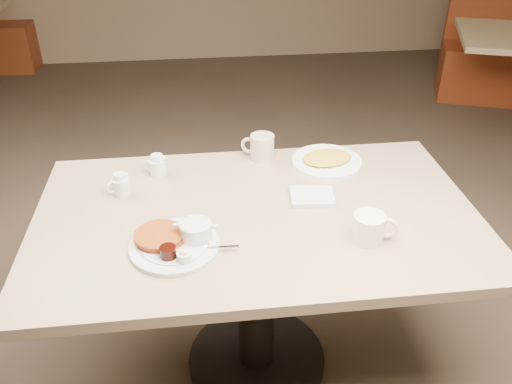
{
  "coord_description": "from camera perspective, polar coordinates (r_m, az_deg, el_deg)",
  "views": [
    {
      "loc": [
        -0.18,
        -1.46,
        1.76
      ],
      "look_at": [
        0.0,
        0.02,
        0.82
      ],
      "focal_mm": 36.81,
      "sensor_mm": 36.0,
      "label": 1
    }
  ],
  "objects": [
    {
      "name": "hash_plate",
      "position": [
        2.09,
        7.69,
        3.44
      ],
      "size": [
        0.33,
        0.33,
        0.04
      ],
      "color": "white",
      "rests_on": "diner_table"
    },
    {
      "name": "creamer_left",
      "position": [
        1.93,
        -14.5,
        0.78
      ],
      "size": [
        0.09,
        0.06,
        0.08
      ],
      "color": "silver",
      "rests_on": "diner_table"
    },
    {
      "name": "main_plate",
      "position": [
        1.64,
        -8.63,
        -5.22
      ],
      "size": [
        0.36,
        0.32,
        0.07
      ],
      "color": "silver",
      "rests_on": "diner_table"
    },
    {
      "name": "creamer_right",
      "position": [
        2.02,
        -10.71,
        2.86
      ],
      "size": [
        0.09,
        0.08,
        0.08
      ],
      "color": "white",
      "rests_on": "diner_table"
    },
    {
      "name": "room",
      "position": [
        1.51,
        0.09,
        18.5
      ],
      "size": [
        7.04,
        8.04,
        2.84
      ],
      "color": "#4C3F33",
      "rests_on": "ground"
    },
    {
      "name": "coffee_mug_far",
      "position": [
        2.09,
        0.56,
        4.92
      ],
      "size": [
        0.15,
        0.12,
        0.1
      ],
      "color": "beige",
      "rests_on": "diner_table"
    },
    {
      "name": "coffee_mug_near",
      "position": [
        1.67,
        12.3,
        -3.76
      ],
      "size": [
        0.15,
        0.12,
        0.09
      ],
      "color": "white",
      "rests_on": "diner_table"
    },
    {
      "name": "napkin",
      "position": [
        1.86,
        6.11,
        -0.51
      ],
      "size": [
        0.16,
        0.13,
        0.02
      ],
      "color": "silver",
      "rests_on": "diner_table"
    },
    {
      "name": "diner_table",
      "position": [
        1.88,
        0.07,
        -6.5
      ],
      "size": [
        1.5,
        0.9,
        0.75
      ],
      "color": "tan",
      "rests_on": "ground"
    }
  ]
}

